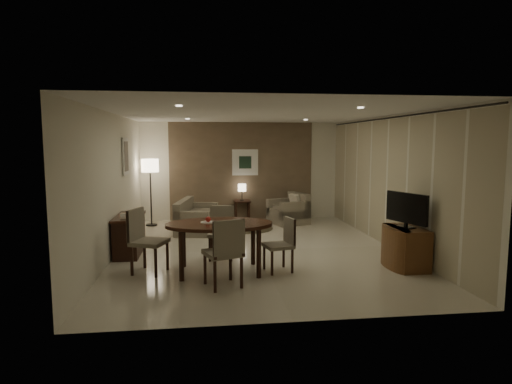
{
  "coord_description": "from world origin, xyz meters",
  "views": [
    {
      "loc": [
        -1.06,
        -8.33,
        2.15
      ],
      "look_at": [
        0.0,
        0.2,
        1.15
      ],
      "focal_mm": 30.0,
      "sensor_mm": 36.0,
      "label": 1
    }
  ],
  "objects": [
    {
      "name": "room_shell",
      "position": [
        0.0,
        0.4,
        1.35
      ],
      "size": [
        5.5,
        7.0,
        2.7
      ],
      "color": "beige",
      "rests_on": "ground"
    },
    {
      "name": "taupe_accent",
      "position": [
        0.0,
        3.48,
        1.35
      ],
      "size": [
        3.96,
        0.03,
        2.7
      ],
      "primitive_type": "cube",
      "color": "brown",
      "rests_on": "wall_back"
    },
    {
      "name": "curtain_wall",
      "position": [
        2.68,
        0.0,
        1.32
      ],
      "size": [
        0.08,
        6.7,
        2.58
      ],
      "primitive_type": null,
      "color": "#BAB091",
      "rests_on": "wall_right"
    },
    {
      "name": "curtain_rod",
      "position": [
        2.68,
        0.0,
        2.64
      ],
      "size": [
        0.03,
        6.8,
        0.03
      ],
      "primitive_type": "cylinder",
      "rotation": [
        1.57,
        0.0,
        0.0
      ],
      "color": "black",
      "rests_on": "wall_right"
    },
    {
      "name": "art_back_frame",
      "position": [
        0.1,
        3.46,
        1.6
      ],
      "size": [
        0.72,
        0.03,
        0.72
      ],
      "primitive_type": "cube",
      "color": "silver",
      "rests_on": "wall_back"
    },
    {
      "name": "art_back_canvas",
      "position": [
        0.1,
        3.44,
        1.6
      ],
      "size": [
        0.34,
        0.01,
        0.34
      ],
      "primitive_type": "cube",
      "color": "#1A2F20",
      "rests_on": "wall_back"
    },
    {
      "name": "art_left_frame",
      "position": [
        -2.72,
        1.2,
        1.85
      ],
      "size": [
        0.03,
        0.6,
        0.8
      ],
      "primitive_type": "cube",
      "color": "silver",
      "rests_on": "wall_left"
    },
    {
      "name": "art_left_canvas",
      "position": [
        -2.71,
        1.2,
        1.85
      ],
      "size": [
        0.01,
        0.46,
        0.64
      ],
      "primitive_type": "cube",
      "color": "gray",
      "rests_on": "wall_left"
    },
    {
      "name": "downlight_nl",
      "position": [
        -1.4,
        -1.8,
        2.69
      ],
      "size": [
        0.1,
        0.1,
        0.01
      ],
      "primitive_type": "cylinder",
      "color": "white",
      "rests_on": "ceiling"
    },
    {
      "name": "downlight_nr",
      "position": [
        1.4,
        -1.8,
        2.69
      ],
      "size": [
        0.1,
        0.1,
        0.01
      ],
      "primitive_type": "cylinder",
      "color": "white",
      "rests_on": "ceiling"
    },
    {
      "name": "downlight_fl",
      "position": [
        -1.4,
        1.8,
        2.69
      ],
      "size": [
        0.1,
        0.1,
        0.01
      ],
      "primitive_type": "cylinder",
      "color": "white",
      "rests_on": "ceiling"
    },
    {
      "name": "downlight_fr",
      "position": [
        1.4,
        1.8,
        2.69
      ],
      "size": [
        0.1,
        0.1,
        0.01
      ],
      "primitive_type": "cylinder",
      "color": "white",
      "rests_on": "ceiling"
    },
    {
      "name": "console_desk",
      "position": [
        -2.49,
        0.0,
        0.38
      ],
      "size": [
        0.48,
        1.2,
        0.75
      ],
      "primitive_type": null,
      "color": "#3F1E14",
      "rests_on": "floor"
    },
    {
      "name": "telephone",
      "position": [
        -2.49,
        -0.3,
        0.8
      ],
      "size": [
        0.2,
        0.14,
        0.09
      ],
      "primitive_type": null,
      "color": "white",
      "rests_on": "console_desk"
    },
    {
      "name": "tv_cabinet",
      "position": [
        2.4,
        -1.5,
        0.35
      ],
      "size": [
        0.48,
        0.9,
        0.7
      ],
      "primitive_type": null,
      "color": "brown",
      "rests_on": "floor"
    },
    {
      "name": "flat_tv",
      "position": [
        2.38,
        -1.5,
        1.02
      ],
      "size": [
        0.36,
        0.85,
        0.6
      ],
      "primitive_type": null,
      "rotation": [
        0.0,
        0.0,
        0.35
      ],
      "color": "black",
      "rests_on": "tv_cabinet"
    },
    {
      "name": "dining_table",
      "position": [
        -0.81,
        -1.38,
        0.41
      ],
      "size": [
        1.77,
        1.1,
        0.83
      ],
      "primitive_type": null,
      "color": "#3F1E14",
      "rests_on": "floor"
    },
    {
      "name": "chair_near",
      "position": [
        -0.78,
        -2.09,
        0.52
      ],
      "size": [
        0.65,
        0.65,
        1.05
      ],
      "primitive_type": null,
      "rotation": [
        0.0,
        0.0,
        3.48
      ],
      "color": "gray",
      "rests_on": "floor"
    },
    {
      "name": "chair_far",
      "position": [
        -0.74,
        -0.56,
        0.48
      ],
      "size": [
        0.52,
        0.52,
        0.97
      ],
      "primitive_type": null,
      "rotation": [
        0.0,
        0.0,
        -0.12
      ],
      "color": "gray",
      "rests_on": "floor"
    },
    {
      "name": "chair_left",
      "position": [
        -1.95,
        -1.27,
        0.53
      ],
      "size": [
        0.66,
        0.66,
        1.06
      ],
      "primitive_type": null,
      "rotation": [
        0.0,
        0.0,
        1.21
      ],
      "color": "gray",
      "rests_on": "floor"
    },
    {
      "name": "chair_right",
      "position": [
        0.17,
        -1.45,
        0.45
      ],
      "size": [
        0.52,
        0.52,
        0.9
      ],
      "primitive_type": null,
      "rotation": [
        0.0,
        0.0,
        -1.35
      ],
      "color": "gray",
      "rests_on": "floor"
    },
    {
      "name": "plate_a",
      "position": [
        -0.99,
        -1.33,
        0.84
      ],
      "size": [
        0.26,
        0.26,
        0.02
      ],
      "primitive_type": "cylinder",
      "color": "white",
      "rests_on": "dining_table"
    },
    {
      "name": "plate_b",
      "position": [
        -0.59,
        -1.43,
        0.84
      ],
      "size": [
        0.26,
        0.26,
        0.02
      ],
      "primitive_type": "cylinder",
      "color": "white",
      "rests_on": "dining_table"
    },
    {
      "name": "fruit_apple",
      "position": [
        -0.99,
        -1.33,
        0.89
      ],
      "size": [
        0.09,
        0.09,
        0.09
      ],
      "primitive_type": "sphere",
      "color": "#AF1A14",
      "rests_on": "plate_a"
    },
    {
      "name": "napkin",
      "position": [
        -0.59,
        -1.43,
        0.86
      ],
      "size": [
        0.12,
        0.08,
        0.03
      ],
      "primitive_type": "cube",
      "color": "white",
      "rests_on": "plate_b"
    },
    {
      "name": "round_rug",
      "position": [
        -0.01,
        2.16,
        0.01
      ],
      "size": [
        1.34,
        1.34,
        0.01
      ],
      "primitive_type": "cylinder",
      "color": "#3F3523",
      "rests_on": "floor"
    },
    {
      "name": "sofa",
      "position": [
        -1.22,
        2.04,
        0.38
      ],
      "size": [
        1.74,
        1.08,
        0.76
      ],
      "primitive_type": null,
      "rotation": [
        0.0,
        0.0,
        1.4
      ],
      "color": "gray",
      "rests_on": "floor"
    },
    {
      "name": "armchair",
      "position": [
        1.17,
        2.7,
        0.4
      ],
      "size": [
        1.1,
        1.13,
        0.81
      ],
      "primitive_type": null,
      "rotation": [
        0.0,
        0.0,
        -1.24
      ],
      "color": "gray",
      "rests_on": "floor"
    },
    {
      "name": "side_table",
      "position": [
        -0.01,
        3.23,
        0.28
      ],
      "size": [
        0.45,
        0.45,
        0.57
      ],
      "primitive_type": null,
      "color": "black",
      "rests_on": "floor"
    },
    {
      "name": "table_lamp",
      "position": [
        -0.01,
        3.25,
        0.82
      ],
      "size": [
        0.22,
        0.22,
        0.5
      ],
      "primitive_type": null,
      "color": "#FFEAC1",
      "rests_on": "side_table"
    },
    {
      "name": "floor_lamp",
      "position": [
        -2.41,
        2.87,
        0.86
      ],
      "size": [
        0.44,
        0.44,
        1.73
      ],
      "primitive_type": null,
      "color": "#FFE5B7",
      "rests_on": "floor"
    }
  ]
}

